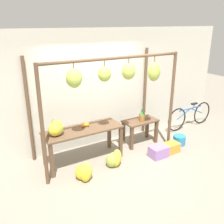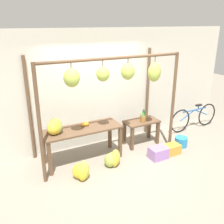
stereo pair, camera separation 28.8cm
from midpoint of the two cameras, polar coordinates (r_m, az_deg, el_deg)
name	(u,v)px [view 1 (the left image)]	position (r m, az deg, el deg)	size (l,w,h in m)	color
ground_plane	(123,168)	(5.42, 0.92, -12.69)	(20.00, 20.00, 0.00)	gray
shop_wall_back	(92,90)	(5.99, -5.98, 5.12)	(8.00, 0.08, 2.80)	beige
stall_awning	(114,83)	(5.09, -1.22, 6.61)	(3.13, 1.19, 2.30)	brown
display_table_main	(83,134)	(5.43, -8.17, -5.01)	(1.70, 0.62, 0.77)	brown
display_table_side	(140,126)	(6.26, 5.12, -3.17)	(0.85, 0.47, 0.62)	brown
banana_pile_on_table	(56,128)	(5.14, -14.21, -3.57)	(0.41, 0.43, 0.32)	#9EB247
orange_pile	(86,125)	(5.47, -7.48, -2.89)	(0.18, 0.11, 0.09)	orange
pineapple_cluster	(142,116)	(6.15, 5.56, -0.86)	(0.19, 0.20, 0.31)	olive
banana_pile_ground_left	(84,172)	(5.02, -8.01, -13.52)	(0.40, 0.41, 0.40)	gold
banana_pile_ground_right	(114,159)	(5.42, -1.03, -10.73)	(0.40, 0.38, 0.37)	gold
fruit_crate_white	(158,152)	(5.83, 9.17, -8.97)	(0.40, 0.29, 0.26)	#9970B7
blue_bucket	(179,140)	(6.50, 13.89, -6.25)	(0.31, 0.31, 0.24)	teal
parked_bicycle	(190,116)	(7.55, 16.36, -0.80)	(1.72, 0.09, 0.71)	black
fruit_crate_purple	(171,148)	(6.09, 12.05, -7.97)	(0.36, 0.26, 0.23)	orange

